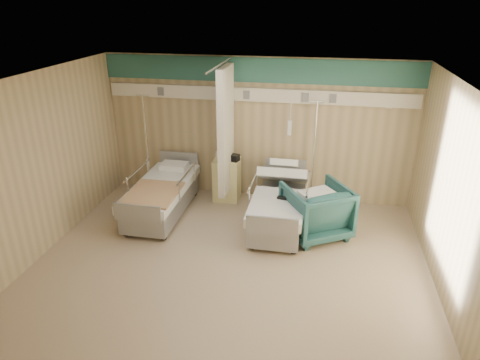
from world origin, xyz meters
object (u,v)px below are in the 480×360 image
(visitor_armchair, at_px, (316,211))
(bed_right, at_px, (279,209))
(iv_stand_left, at_px, (150,176))
(bed_left, at_px, (162,199))
(bedside_cabinet, at_px, (227,179))
(iv_stand_right, at_px, (312,184))

(visitor_armchair, bearing_deg, bed_right, -47.95)
(iv_stand_left, bearing_deg, bed_right, -15.04)
(bed_left, height_order, visitor_armchair, visitor_armchair)
(bedside_cabinet, relative_size, iv_stand_left, 0.40)
(visitor_armchair, xyz_separation_m, iv_stand_right, (-0.12, 1.18, -0.03))
(bedside_cabinet, bearing_deg, iv_stand_left, -173.97)
(bed_right, xyz_separation_m, bed_left, (-2.20, 0.00, 0.00))
(bedside_cabinet, height_order, iv_stand_right, iv_stand_right)
(bedside_cabinet, height_order, visitor_armchair, visitor_armchair)
(bed_right, xyz_separation_m, visitor_armchair, (0.65, -0.20, 0.14))
(bed_left, distance_m, iv_stand_right, 2.90)
(bed_right, bearing_deg, bed_left, 180.00)
(bed_right, height_order, visitor_armchair, visitor_armchair)
(bedside_cabinet, distance_m, iv_stand_left, 1.59)
(iv_stand_left, bearing_deg, bed_left, -54.20)
(bed_right, height_order, iv_stand_left, iv_stand_left)
(iv_stand_left, bearing_deg, iv_stand_right, 4.33)
(bed_right, distance_m, iv_stand_left, 2.83)
(bed_right, height_order, bedside_cabinet, bedside_cabinet)
(bed_left, bearing_deg, bedside_cabinet, 40.60)
(bedside_cabinet, distance_m, iv_stand_right, 1.68)
(iv_stand_right, height_order, iv_stand_left, iv_stand_left)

